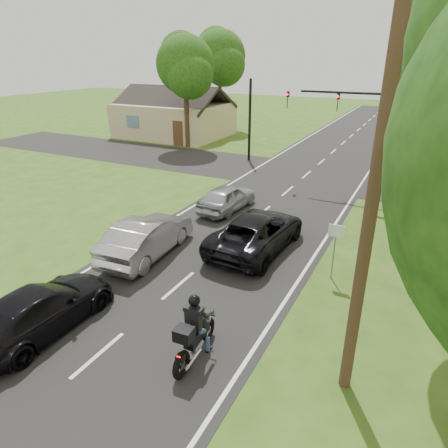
% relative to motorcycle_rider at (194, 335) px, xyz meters
% --- Properties ---
extents(ground, '(140.00, 140.00, 0.00)m').
position_rel_motorcycle_rider_xyz_m(ground, '(-2.40, 2.89, -0.77)').
color(ground, '#2F4D15').
rests_on(ground, ground).
extents(road, '(8.00, 100.00, 0.01)m').
position_rel_motorcycle_rider_xyz_m(road, '(-2.40, 12.89, -0.76)').
color(road, black).
rests_on(road, ground).
extents(cross_road, '(60.00, 7.00, 0.01)m').
position_rel_motorcycle_rider_xyz_m(cross_road, '(-2.40, 18.89, -0.76)').
color(cross_road, black).
rests_on(cross_road, ground).
extents(motorcycle_rider, '(0.64, 2.27, 1.96)m').
position_rel_motorcycle_rider_xyz_m(motorcycle_rider, '(0.00, 0.00, 0.00)').
color(motorcycle_rider, black).
rests_on(motorcycle_rider, ground).
extents(dark_suv, '(2.80, 5.64, 1.54)m').
position_rel_motorcycle_rider_xyz_m(dark_suv, '(-1.09, 6.89, 0.01)').
color(dark_suv, black).
rests_on(dark_suv, road).
extents(silver_sedan, '(2.07, 4.97, 1.60)m').
position_rel_motorcycle_rider_xyz_m(silver_sedan, '(-4.80, 4.33, 0.04)').
color(silver_sedan, '#A4A4A8').
rests_on(silver_sedan, road).
extents(silver_suv, '(1.89, 4.13, 1.37)m').
position_rel_motorcycle_rider_xyz_m(silver_suv, '(-4.24, 10.39, -0.07)').
color(silver_suv, '#AAADB2').
rests_on(silver_suv, road).
extents(dark_car_behind, '(2.01, 4.83, 1.39)m').
position_rel_motorcycle_rider_xyz_m(dark_car_behind, '(-4.63, -1.00, -0.06)').
color(dark_car_behind, black).
rests_on(dark_car_behind, road).
extents(traffic_signal, '(6.38, 0.44, 6.00)m').
position_rel_motorcycle_rider_xyz_m(traffic_signal, '(0.94, 16.89, 3.37)').
color(traffic_signal, black).
rests_on(traffic_signal, ground).
extents(signal_pole_far, '(0.20, 0.20, 6.00)m').
position_rel_motorcycle_rider_xyz_m(signal_pole_far, '(-7.60, 20.89, 2.23)').
color(signal_pole_far, black).
rests_on(signal_pole_far, ground).
extents(utility_pole_near, '(1.60, 0.28, 10.00)m').
position_rel_motorcycle_rider_xyz_m(utility_pole_near, '(3.80, 0.89, 4.32)').
color(utility_pole_near, '#4E3523').
rests_on(utility_pole_near, ground).
extents(utility_pole_far, '(1.60, 0.28, 10.00)m').
position_rel_motorcycle_rider_xyz_m(utility_pole_far, '(3.80, 24.89, 4.32)').
color(utility_pole_far, '#4E3523').
rests_on(utility_pole_far, ground).
extents(sign_white, '(0.55, 0.07, 2.12)m').
position_rel_motorcycle_rider_xyz_m(sign_white, '(2.30, 5.87, 0.83)').
color(sign_white, slate).
rests_on(sign_white, ground).
extents(sign_green, '(0.55, 0.07, 2.12)m').
position_rel_motorcycle_rider_xyz_m(sign_green, '(2.50, 13.87, 0.83)').
color(sign_green, slate).
rests_on(sign_green, ground).
extents(tree_left_near, '(5.12, 4.96, 9.22)m').
position_rel_motorcycle_rider_xyz_m(tree_left_near, '(-14.13, 22.68, 5.77)').
color(tree_left_near, '#332316').
rests_on(tree_left_near, ground).
extents(tree_left_far, '(5.76, 5.58, 10.14)m').
position_rel_motorcycle_rider_xyz_m(tree_left_far, '(-16.10, 32.65, 6.37)').
color(tree_left_far, '#332316').
rests_on(tree_left_far, ground).
extents(house, '(10.20, 8.00, 4.84)m').
position_rel_motorcycle_rider_xyz_m(house, '(-18.40, 26.89, 1.00)').
color(house, tan).
rests_on(house, ground).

